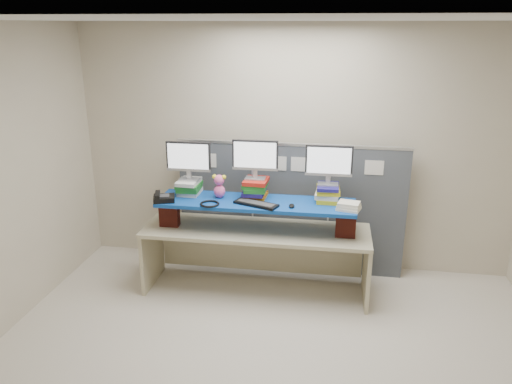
% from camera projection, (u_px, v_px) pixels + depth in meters
% --- Properties ---
extents(room, '(5.00, 4.00, 2.80)m').
position_uv_depth(room, '(268.00, 211.00, 3.84)').
color(room, beige).
rests_on(room, ground).
extents(cubicle_partition, '(2.60, 0.06, 1.53)m').
position_uv_depth(cubicle_partition, '(290.00, 208.00, 5.71)').
color(cubicle_partition, '#3F434A').
rests_on(cubicle_partition, ground).
extents(desk, '(2.39, 0.72, 0.72)m').
position_uv_depth(desk, '(256.00, 242.00, 5.29)').
color(desk, '#B9AF8D').
rests_on(desk, ground).
extents(brick_pier_left, '(0.20, 0.11, 0.27)m').
position_uv_depth(brick_pier_left, '(169.00, 214.00, 5.29)').
color(brick_pier_left, maroon).
rests_on(brick_pier_left, desk).
extents(brick_pier_right, '(0.20, 0.11, 0.27)m').
position_uv_depth(brick_pier_right, '(346.00, 224.00, 5.02)').
color(brick_pier_right, maroon).
rests_on(brick_pier_right, desk).
extents(blue_board, '(2.05, 0.54, 0.04)m').
position_uv_depth(blue_board, '(256.00, 203.00, 5.15)').
color(blue_board, navy).
rests_on(blue_board, brick_pier_left).
extents(book_stack_left, '(0.24, 0.31, 0.16)m').
position_uv_depth(book_stack_left, '(189.00, 187.00, 5.33)').
color(book_stack_left, beige).
rests_on(book_stack_left, blue_board).
extents(book_stack_center, '(0.26, 0.30, 0.20)m').
position_uv_depth(book_stack_center, '(255.00, 188.00, 5.22)').
color(book_stack_center, '#B16310').
rests_on(book_stack_center, blue_board).
extents(book_stack_right, '(0.26, 0.31, 0.17)m').
position_uv_depth(book_stack_right, '(328.00, 193.00, 5.12)').
color(book_stack_right, gold).
rests_on(book_stack_right, blue_board).
extents(monitor_left, '(0.47, 0.14, 0.41)m').
position_uv_depth(monitor_left, '(188.00, 159.00, 5.24)').
color(monitor_left, '#A6A6AB').
rests_on(monitor_left, book_stack_left).
extents(monitor_center, '(0.47, 0.14, 0.41)m').
position_uv_depth(monitor_center, '(255.00, 157.00, 5.12)').
color(monitor_center, '#A6A6AB').
rests_on(monitor_center, book_stack_center).
extents(monitor_right, '(0.47, 0.14, 0.41)m').
position_uv_depth(monitor_right, '(329.00, 163.00, 5.02)').
color(monitor_right, '#A6A6AB').
rests_on(monitor_right, book_stack_right).
extents(keyboard, '(0.48, 0.30, 0.03)m').
position_uv_depth(keyboard, '(256.00, 204.00, 5.03)').
color(keyboard, black).
rests_on(keyboard, blue_board).
extents(mouse, '(0.06, 0.10, 0.03)m').
position_uv_depth(mouse, '(292.00, 206.00, 4.97)').
color(mouse, black).
rests_on(mouse, blue_board).
extents(desk_phone, '(0.26, 0.25, 0.09)m').
position_uv_depth(desk_phone, '(163.00, 198.00, 5.14)').
color(desk_phone, black).
rests_on(desk_phone, blue_board).
extents(headset, '(0.22, 0.22, 0.02)m').
position_uv_depth(headset, '(210.00, 204.00, 5.04)').
color(headset, black).
rests_on(headset, blue_board).
extents(plush_toy, '(0.15, 0.11, 0.25)m').
position_uv_depth(plush_toy, '(219.00, 186.00, 5.21)').
color(plush_toy, '#F05B9C').
rests_on(plush_toy, blue_board).
extents(binder_stack, '(0.25, 0.22, 0.08)m').
position_uv_depth(binder_stack, '(349.00, 206.00, 4.89)').
color(binder_stack, beige).
rests_on(binder_stack, blue_board).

